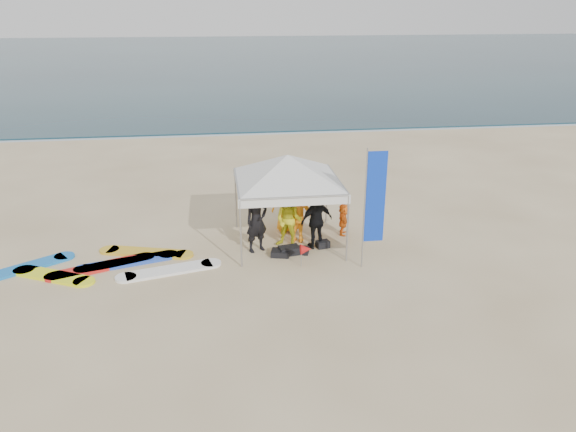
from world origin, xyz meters
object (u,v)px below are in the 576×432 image
Objects in this scene: person_seated at (343,219)px; surfboard_spread at (107,265)px; canopy_tent at (288,155)px; feather_flag at (374,199)px; person_orange_b at (288,201)px; person_orange_a at (298,212)px; person_yellow at (289,220)px; person_black_b at (317,221)px; marker_pennant at (306,249)px; person_black_a at (257,221)px.

person_seated reaches higher than surfboard_spread.
canopy_tent is 1.24× the size of feather_flag.
person_orange_b is 0.33× the size of surfboard_spread.
canopy_tent is at bearing 35.47° from person_orange_a.
person_orange_a reaches higher than person_yellow.
marker_pennant is (-0.50, -1.18, -0.33)m from person_black_b.
person_yellow is 0.78m from person_black_b.
feather_flag is 0.55× the size of surfboard_spread.
person_yellow is (0.92, 0.17, -0.11)m from person_black_a.
person_yellow is 0.82× the size of person_orange_b.
person_black_b is (0.76, -0.17, 0.02)m from person_yellow.
person_orange_b is 0.60× the size of feather_flag.
person_black_b is at bearing 12.72° from person_yellow.
person_orange_a is (1.24, 0.53, 0.00)m from person_black_a.
marker_pennant is (0.27, -1.35, -0.31)m from person_yellow.
surfboard_spread is (-4.96, -0.67, -0.77)m from person_yellow.
person_black_a is 1.13× the size of person_yellow.
person_orange_b reaches higher than person_seated.
canopy_tent is 0.68× the size of surfboard_spread.
person_yellow is 0.27× the size of surfboard_spread.
feather_flag reaches higher than person_yellow.
feather_flag is (1.97, -1.83, -0.73)m from canopy_tent.
person_black_a is at bearing -155.11° from canopy_tent.
person_seated is 0.24× the size of canopy_tent.
person_orange_a reaches higher than marker_pennant.
feather_flag is at bearing -12.93° from person_yellow.
person_orange_a is at bearing 74.29° from person_yellow.
person_orange_b is (0.12, 1.17, 0.17)m from person_yellow.
person_seated is at bearing 46.74° from person_yellow.
feather_flag reaches higher than person_black_a.
person_orange_b is (1.05, 1.34, 0.07)m from person_black_a.
person_orange_b reaches higher than marker_pennant.
person_black_b is 2.01m from canopy_tent.
person_orange_a reaches higher than person_black_a.
marker_pennant is at bearing 172.57° from feather_flag.
person_yellow is 2.75m from feather_flag.
person_orange_b is 0.49× the size of canopy_tent.
feather_flag reaches higher than surfboard_spread.
canopy_tent reaches higher than person_black_b.
person_orange_a is 2.73m from feather_flag.
canopy_tent reaches higher than surfboard_spread.
person_yellow is 0.40× the size of canopy_tent.
person_orange_a is 1.88× the size of person_seated.
person_orange_b is at bearing 19.88° from surfboard_spread.
person_black_b reaches higher than marker_pennant.
surfboard_spread is at bearing 160.85° from person_black_a.
person_black_a reaches higher than marker_pennant.
canopy_tent is at bearing 137.04° from feather_flag.
person_black_a is 2.00m from canopy_tent.
person_orange_a is at bearing 88.46° from marker_pennant.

